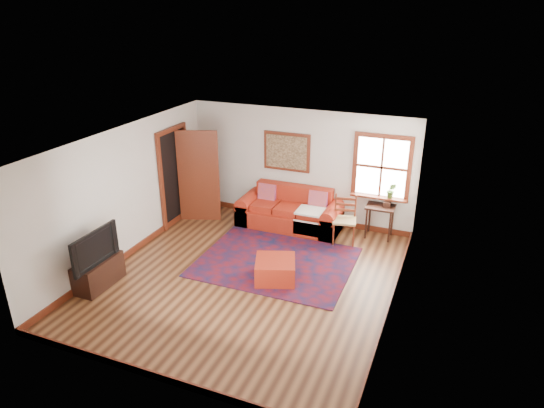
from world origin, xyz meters
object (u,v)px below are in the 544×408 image
at_px(ladder_back_chair, 345,217).
at_px(media_cabinet, 99,273).
at_px(red_leather_sofa, 290,214).
at_px(red_ottoman, 275,270).
at_px(side_table, 380,212).

xyz_separation_m(ladder_back_chair, media_cabinet, (-3.49, -3.23, -0.28)).
bearing_deg(red_leather_sofa, ladder_back_chair, -12.03).
bearing_deg(red_leather_sofa, red_ottoman, -76.64).
relative_size(red_ottoman, ladder_back_chair, 0.70).
distance_m(red_leather_sofa, red_ottoman, 2.25).
relative_size(red_leather_sofa, side_table, 3.19).
bearing_deg(media_cabinet, ladder_back_chair, 42.75).
height_order(red_ottoman, side_table, side_table).
bearing_deg(media_cabinet, red_leather_sofa, 57.50).
height_order(red_ottoman, ladder_back_chair, ladder_back_chair).
relative_size(red_leather_sofa, ladder_back_chair, 2.25).
xyz_separation_m(red_ottoman, media_cabinet, (-2.75, -1.31, 0.05)).
xyz_separation_m(red_ottoman, side_table, (1.37, 2.39, 0.37)).
bearing_deg(side_table, media_cabinet, -138.06).
distance_m(ladder_back_chair, media_cabinet, 4.76).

